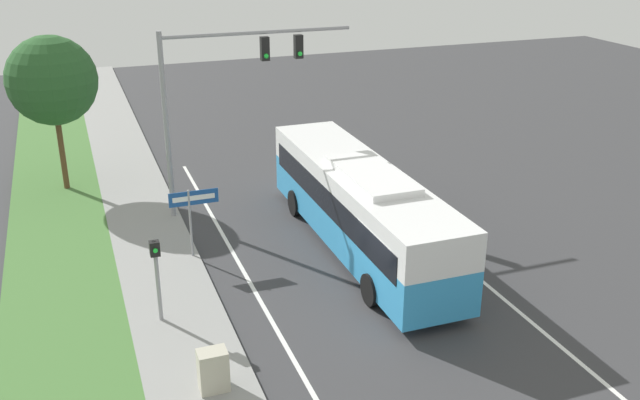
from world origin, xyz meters
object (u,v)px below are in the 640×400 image
object	(u,v)px
bus	(360,203)
street_sign	(193,208)
pedestrian_signal	(157,268)
utility_cabinet	(213,370)
signal_gantry	(221,83)

from	to	relation	value
bus	street_sign	size ratio (longest dim) A/B	4.70
pedestrian_signal	utility_cabinet	world-z (taller)	pedestrian_signal
signal_gantry	street_sign	bearing A→B (deg)	-118.00
pedestrian_signal	utility_cabinet	size ratio (longest dim) A/B	2.39
pedestrian_signal	street_sign	distance (m)	4.27
bus	pedestrian_signal	xyz separation A→B (m)	(-7.42, -2.60, 0.06)
street_sign	bus	bearing A→B (deg)	-12.82
bus	signal_gantry	world-z (taller)	signal_gantry
pedestrian_signal	utility_cabinet	xyz separation A→B (m)	(0.76, -3.78, -1.16)
bus	utility_cabinet	distance (m)	9.29
street_sign	signal_gantry	bearing A→B (deg)	62.00
bus	pedestrian_signal	bearing A→B (deg)	-160.69
street_sign	pedestrian_signal	bearing A→B (deg)	-114.44
pedestrian_signal	street_sign	bearing A→B (deg)	65.56
bus	pedestrian_signal	world-z (taller)	bus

